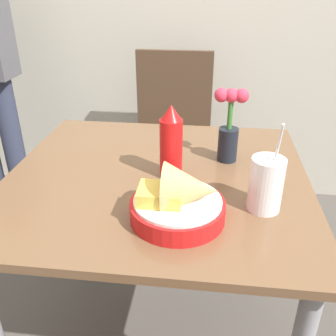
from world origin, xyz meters
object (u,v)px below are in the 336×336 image
(food_basket, at_px, (181,201))
(flower_vase, at_px, (229,127))
(drink_cup, at_px, (266,186))
(chair_far_window, at_px, (172,128))
(ketchup_bottle, at_px, (171,143))

(food_basket, bearing_deg, flower_vase, 71.02)
(drink_cup, bearing_deg, flower_vase, 107.78)
(drink_cup, bearing_deg, food_basket, -160.97)
(chair_far_window, height_order, food_basket, chair_far_window)
(chair_far_window, relative_size, drink_cup, 3.77)
(ketchup_bottle, relative_size, drink_cup, 0.89)
(food_basket, xyz_separation_m, ketchup_bottle, (-0.05, 0.22, 0.05))
(chair_far_window, distance_m, flower_vase, 0.85)
(chair_far_window, relative_size, ketchup_bottle, 4.22)
(ketchup_bottle, distance_m, flower_vase, 0.21)
(food_basket, bearing_deg, ketchup_bottle, 102.76)
(drink_cup, relative_size, flower_vase, 1.04)
(flower_vase, bearing_deg, food_basket, -108.98)
(chair_far_window, distance_m, drink_cup, 1.11)
(food_basket, height_order, drink_cup, drink_cup)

